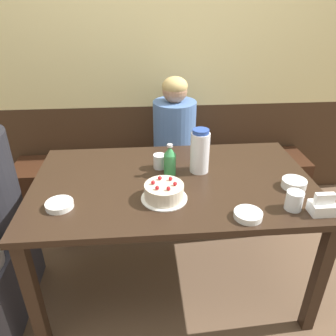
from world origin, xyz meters
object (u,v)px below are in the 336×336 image
bowl_rice_small (59,205)px  glass_tumbler_short (294,200)px  birthday_cake (164,192)px  bowl_side_dish (248,215)px  bench_seat (163,184)px  bowl_soup_white (294,184)px  glass_water_tall (160,161)px  person_grey_tee (174,158)px  napkin_holder (323,206)px  soju_bottle (170,161)px  water_pitcher (200,151)px

bowl_rice_small → glass_tumbler_short: size_ratio=1.43×
birthday_cake → bowl_side_dish: (0.36, -0.18, -0.02)m
bench_seat → bowl_soup_white: 1.25m
glass_water_tall → glass_tumbler_short: size_ratio=0.90×
bowl_soup_white → person_grey_tee: (-0.54, 0.82, -0.24)m
bowl_side_dish → napkin_holder: bearing=0.9°
soju_bottle → person_grey_tee: size_ratio=0.16×
water_pitcher → person_grey_tee: person_grey_tee is taller
glass_tumbler_short → soju_bottle: bearing=145.6°
napkin_holder → bowl_side_dish: size_ratio=0.86×
bowl_side_dish → person_grey_tee: bearing=102.1°
person_grey_tee → glass_tumbler_short: bearing=24.3°
bowl_rice_small → bench_seat: bearing=61.7°
napkin_holder → bowl_side_dish: napkin_holder is taller
bowl_side_dish → glass_tumbler_short: (0.23, 0.05, 0.03)m
bowl_side_dish → bowl_rice_small: bearing=170.1°
bowl_rice_small → bowl_side_dish: same height
soju_bottle → bowl_rice_small: (-0.54, -0.27, -0.07)m
glass_water_tall → soju_bottle: bearing=-57.7°
bowl_soup_white → bowl_side_dish: size_ratio=0.98×
bowl_side_dish → person_grey_tee: person_grey_tee is taller
bowl_rice_small → glass_water_tall: bearing=35.7°
soju_bottle → bowl_rice_small: size_ratio=1.39×
bench_seat → napkin_holder: size_ratio=21.39×
bench_seat → glass_tumbler_short: (0.53, -1.13, 0.57)m
glass_tumbler_short → glass_water_tall: bearing=142.7°
water_pitcher → napkin_holder: (0.49, -0.44, -0.08)m
birthday_cake → soju_bottle: soju_bottle is taller
soju_bottle → napkin_holder: soju_bottle is taller
birthday_cake → bowl_soup_white: (0.67, 0.05, -0.02)m
bowl_rice_small → bowl_side_dish: size_ratio=1.02×
glass_tumbler_short → person_grey_tee: person_grey_tee is taller
napkin_holder → bowl_rice_small: napkin_holder is taller
bowl_soup_white → birthday_cake: bearing=-175.6°
bowl_soup_white → bowl_side_dish: bowl_soup_white is taller
napkin_holder → person_grey_tee: (-0.57, 1.05, -0.26)m
person_grey_tee → bench_seat: bearing=-149.7°
bowl_soup_white → glass_water_tall: size_ratio=1.53×
birthday_cake → bowl_rice_small: 0.49m
bowl_rice_small → person_grey_tee: person_grey_tee is taller
person_grey_tee → soju_bottle: bearing=-8.0°
bowl_soup_white → water_pitcher: bearing=155.0°
water_pitcher → soju_bottle: bearing=-171.1°
bowl_rice_small → glass_tumbler_short: glass_tumbler_short is taller
bench_seat → birthday_cake: bearing=-93.5°
water_pitcher → glass_tumbler_short: 0.55m
water_pitcher → glass_water_tall: water_pitcher is taller
bowl_soup_white → glass_water_tall: (-0.68, 0.27, 0.02)m
birthday_cake → glass_water_tall: 0.32m
bench_seat → birthday_cake: 1.15m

